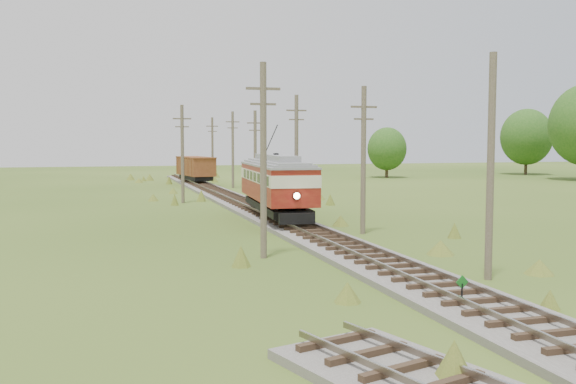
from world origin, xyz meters
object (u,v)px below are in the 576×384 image
object	(u,v)px
streetcar	(276,181)
gravel_pile	(263,189)
switch_marker	(462,289)
gondola	(195,168)

from	to	relation	value
streetcar	gravel_pile	distance (m)	22.80
gravel_pile	switch_marker	bearing A→B (deg)	-96.00
gondola	switch_marker	bearing A→B (deg)	-97.22
switch_marker	streetcar	distance (m)	23.87
switch_marker	gondola	size ratio (longest dim) A/B	0.12
gondola	gravel_pile	size ratio (longest dim) A/B	3.03
streetcar	gravel_pile	bearing A→B (deg)	82.69
streetcar	gondola	xyz separation A→B (m)	(0.00, 38.61, -0.59)
switch_marker	gondola	world-z (taller)	gondola
gondola	gravel_pile	bearing A→B (deg)	-81.27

